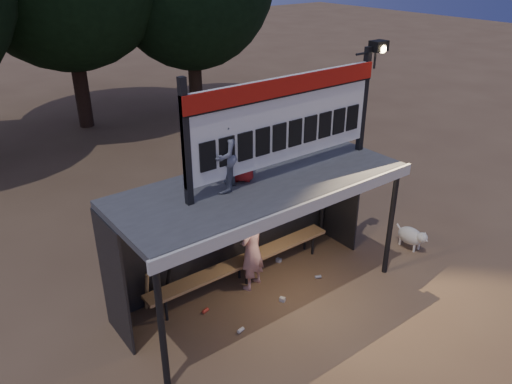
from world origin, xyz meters
The scene contains 10 objects.
ground centered at (0.00, 0.00, 0.00)m, with size 80.00×80.00×0.00m, color brown.
player centered at (0.04, 0.32, 0.82)m, with size 0.60×0.39×1.63m, color silver.
child_a centered at (-0.69, 0.08, 2.91)m, with size 0.58×0.45×1.19m, color slate.
child_b centered at (-0.24, 0.21, 2.86)m, with size 0.52×0.34×1.07m, color maroon.
dugout_shelter centered at (0.00, 0.24, 1.85)m, with size 5.10×2.08×2.32m.
scoreboard_assembly centered at (0.56, -0.01, 3.32)m, with size 4.10×0.27×1.99m.
bench centered at (0.00, 0.55, 0.43)m, with size 4.00×0.35×0.48m.
dog centered at (3.54, -0.66, 0.28)m, with size 0.36×0.81×0.49m.
bats centered at (-1.65, 0.82, 0.43)m, with size 0.48×0.33×0.84m.
litter centered at (0.17, 0.09, 0.04)m, with size 2.40×1.54×0.08m.
Camera 1 is at (-4.57, -5.86, 5.75)m, focal length 35.00 mm.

